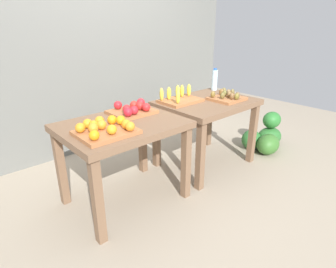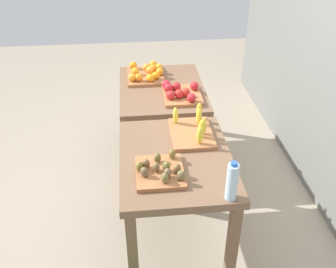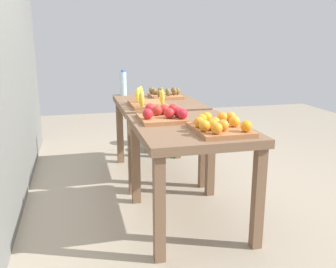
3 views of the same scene
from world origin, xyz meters
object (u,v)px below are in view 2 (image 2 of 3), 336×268
(display_table_right, at_px, (176,169))
(banana_crate, at_px, (193,130))
(orange_bin, at_px, (147,73))
(kiwi_bin, at_px, (160,170))
(water_bottle, at_px, (232,182))
(display_table_left, at_px, (162,98))
(apple_bin, at_px, (181,93))

(display_table_right, relative_size, banana_crate, 2.33)
(orange_bin, bearing_deg, kiwi_bin, 0.20)
(display_table_right, xyz_separation_m, water_bottle, (0.47, 0.29, 0.25))
(banana_crate, bearing_deg, kiwi_bin, -32.19)
(display_table_right, height_order, banana_crate, banana_crate)
(display_table_left, relative_size, kiwi_bin, 2.89)
(orange_bin, height_order, banana_crate, banana_crate)
(display_table_left, distance_m, kiwi_bin, 1.33)
(display_table_left, xyz_separation_m, kiwi_bin, (1.31, -0.13, 0.15))
(apple_bin, xyz_separation_m, water_bottle, (1.36, 0.13, 0.09))
(display_table_right, xyz_separation_m, kiwi_bin, (0.19, -0.13, 0.15))
(display_table_left, height_order, display_table_right, same)
(display_table_right, xyz_separation_m, orange_bin, (-1.35, -0.13, 0.16))
(orange_bin, xyz_separation_m, kiwi_bin, (1.54, 0.01, -0.01))
(orange_bin, relative_size, banana_crate, 0.98)
(orange_bin, xyz_separation_m, water_bottle, (1.82, 0.42, 0.09))
(orange_bin, distance_m, apple_bin, 0.54)
(display_table_left, bearing_deg, orange_bin, -150.57)
(display_table_right, bearing_deg, kiwi_bin, -33.44)
(orange_bin, height_order, water_bottle, water_bottle)
(display_table_left, relative_size, apple_bin, 2.54)
(display_table_left, xyz_separation_m, orange_bin, (-0.23, -0.13, 0.16))
(display_table_right, bearing_deg, orange_bin, -174.45)
(banana_crate, bearing_deg, orange_bin, -164.71)
(kiwi_bin, bearing_deg, orange_bin, -179.80)
(display_table_left, xyz_separation_m, water_bottle, (1.59, 0.29, 0.25))
(display_table_right, relative_size, orange_bin, 2.36)
(display_table_left, relative_size, display_table_right, 1.00)
(orange_bin, height_order, apple_bin, apple_bin)
(display_table_right, bearing_deg, apple_bin, 170.45)
(orange_bin, distance_m, kiwi_bin, 1.54)
(banana_crate, height_order, kiwi_bin, banana_crate)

